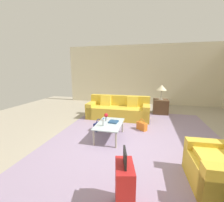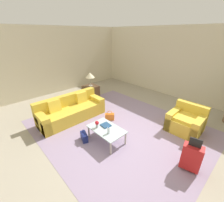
# 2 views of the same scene
# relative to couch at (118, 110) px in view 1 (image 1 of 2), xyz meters

# --- Properties ---
(ground_plane) EXTENTS (12.00, 12.00, 0.00)m
(ground_plane) POSITION_rel_couch_xyz_m (2.19, 0.60, -0.30)
(ground_plane) COLOR #A89E89
(wall_left) EXTENTS (0.12, 8.00, 3.10)m
(wall_left) POSITION_rel_couch_xyz_m (-2.87, 0.60, 1.25)
(wall_left) COLOR beige
(wall_left) RESTS_ON ground
(area_rug) EXTENTS (5.20, 4.40, 0.01)m
(area_rug) POSITION_rel_couch_xyz_m (1.59, 0.80, -0.29)
(area_rug) COLOR #9984A3
(area_rug) RESTS_ON ground
(couch) EXTENTS (0.84, 2.29, 0.84)m
(couch) POSITION_rel_couch_xyz_m (0.00, 0.00, 0.00)
(couch) COLOR gold
(couch) RESTS_ON ground
(coffee_table) EXTENTS (1.04, 0.65, 0.41)m
(coffee_table) POSITION_rel_couch_xyz_m (1.79, 0.10, 0.06)
(coffee_table) COLOR silver
(coffee_table) RESTS_ON ground
(water_bottle) EXTENTS (0.06, 0.06, 0.20)m
(water_bottle) POSITION_rel_couch_xyz_m (1.99, -0.00, 0.21)
(water_bottle) COLOR silver
(water_bottle) RESTS_ON coffee_table
(coffee_table_book) EXTENTS (0.27, 0.26, 0.03)m
(coffee_table_book) POSITION_rel_couch_xyz_m (1.67, 0.18, 0.13)
(coffee_table_book) COLOR navy
(coffee_table_book) RESTS_ON coffee_table
(flower_vase) EXTENTS (0.11, 0.11, 0.21)m
(flower_vase) POSITION_rel_couch_xyz_m (1.57, -0.05, 0.24)
(flower_vase) COLOR #B2B7BC
(flower_vase) RESTS_ON coffee_table
(side_table) EXTENTS (0.60, 0.60, 0.59)m
(side_table) POSITION_rel_couch_xyz_m (-1.01, 1.60, -0.00)
(side_table) COLOR #513823
(side_table) RESTS_ON ground
(table_lamp) EXTENTS (0.41, 0.41, 0.61)m
(table_lamp) POSITION_rel_couch_xyz_m (-1.01, 1.60, 0.78)
(table_lamp) COLOR #ADA899
(table_lamp) RESTS_ON side_table
(suitcase_red) EXTENTS (0.44, 0.31, 0.85)m
(suitcase_red) POSITION_rel_couch_xyz_m (3.79, 0.80, 0.06)
(suitcase_red) COLOR red
(suitcase_red) RESTS_ON ground
(handbag_orange) EXTENTS (0.31, 0.34, 0.36)m
(handbag_orange) POSITION_rel_couch_xyz_m (1.02, 0.92, -0.17)
(handbag_orange) COLOR orange
(handbag_orange) RESTS_ON ground
(handbag_navy) EXTENTS (0.35, 0.23, 0.36)m
(handbag_navy) POSITION_rel_couch_xyz_m (1.34, -0.36, -0.17)
(handbag_navy) COLOR navy
(handbag_navy) RESTS_ON ground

